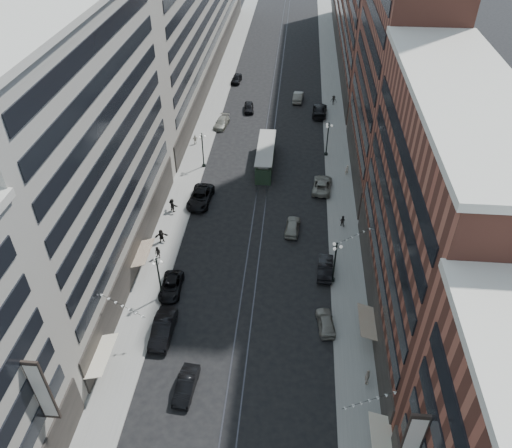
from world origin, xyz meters
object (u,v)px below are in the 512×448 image
(car_13, at_px, (249,107))
(car_7, at_px, (200,197))
(lamppost_sw_far, at_px, (159,277))
(pedestrian_8, at_px, (347,170))
(pedestrian_5, at_px, (161,236))
(car_4, at_px, (326,322))
(pedestrian_9, at_px, (334,100))
(car_14, at_px, (298,97))
(pedestrian_4, at_px, (367,377))
(pedestrian_7, at_px, (342,221))
(lamppost_se_mid, at_px, (328,138))
(car_extra_0, at_px, (293,226))
(pedestrian_2, at_px, (158,253))
(lamppost_sw_mid, at_px, (203,149))
(streetcar, at_px, (266,157))
(car_12, at_px, (320,110))
(car_11, at_px, (322,185))
(car_9, at_px, (236,79))
(lamppost_se_far, at_px, (335,261))
(car_10, at_px, (325,267))
(car_extra_1, at_px, (163,329))
(car_5, at_px, (186,385))
(pedestrian_extra_0, at_px, (172,205))
(car_8, at_px, (222,123))
(pedestrian_6, at_px, (195,140))
(car_2, at_px, (171,286))

(car_13, bearing_deg, car_7, -103.18)
(lamppost_sw_far, distance_m, pedestrian_8, 33.98)
(pedestrian_5, bearing_deg, car_4, -52.44)
(lamppost_sw_far, distance_m, car_4, 17.83)
(pedestrian_8, bearing_deg, car_7, 0.21)
(pedestrian_9, bearing_deg, car_14, 170.00)
(pedestrian_4, distance_m, pedestrian_7, 23.24)
(lamppost_se_mid, bearing_deg, car_extra_0, -103.69)
(pedestrian_2, distance_m, car_13, 41.40)
(pedestrian_4, height_order, pedestrian_8, pedestrian_4)
(lamppost_sw_mid, height_order, streetcar, lamppost_sw_mid)
(streetcar, relative_size, car_12, 1.85)
(car_11, height_order, car_extra_0, car_11)
(pedestrian_4, distance_m, car_11, 31.70)
(pedestrian_4, xyz_separation_m, pedestrian_9, (-0.79, 59.62, 0.00))
(car_7, bearing_deg, car_9, 93.91)
(lamppost_sw_far, distance_m, car_14, 53.93)
(lamppost_se_far, height_order, pedestrian_2, lamppost_se_far)
(car_9, bearing_deg, car_10, -68.86)
(car_extra_1, bearing_deg, car_5, -59.16)
(lamppost_se_far, bearing_deg, car_10, 119.52)
(car_10, height_order, car_12, car_12)
(pedestrian_4, height_order, car_14, pedestrian_4)
(car_10, relative_size, pedestrian_9, 2.66)
(lamppost_se_far, bearing_deg, car_extra_0, 118.35)
(lamppost_se_far, bearing_deg, pedestrian_extra_0, 150.95)
(lamppost_se_far, bearing_deg, car_7, 141.24)
(car_9, bearing_deg, car_7, -85.67)
(car_7, relative_size, car_11, 1.13)
(car_10, bearing_deg, car_7, -33.53)
(car_10, bearing_deg, car_5, 55.89)
(car_extra_1, bearing_deg, car_12, 73.21)
(car_8, height_order, car_13, car_13)
(car_14, xyz_separation_m, pedestrian_8, (7.58, -25.67, 0.14))
(lamppost_se_mid, bearing_deg, car_13, 132.13)
(pedestrian_5, height_order, pedestrian_6, pedestrian_5)
(car_14, bearing_deg, pedestrian_extra_0, 70.62)
(car_5, height_order, car_extra_1, car_extra_1)
(car_2, relative_size, car_12, 0.79)
(pedestrian_6, bearing_deg, pedestrian_2, 70.87)
(car_12, relative_size, car_13, 1.47)
(lamppost_sw_mid, bearing_deg, pedestrian_5, -96.87)
(lamppost_sw_far, distance_m, lamppost_se_far, 18.83)
(lamppost_se_far, bearing_deg, car_2, -170.55)
(pedestrian_9, bearing_deg, car_2, -108.20)
(pedestrian_4, bearing_deg, pedestrian_9, 12.45)
(car_9, xyz_separation_m, pedestrian_8, (20.15, -33.65, 0.20))
(pedestrian_4, bearing_deg, car_10, 24.91)
(car_5, height_order, pedestrian_7, pedestrian_7)
(pedestrian_2, distance_m, pedestrian_7, 23.31)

